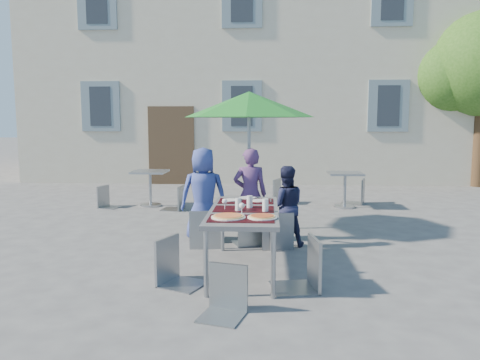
# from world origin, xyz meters

# --- Properties ---
(ground) EXTENTS (90.00, 90.00, 0.00)m
(ground) POSITION_xyz_m (0.00, 0.00, 0.00)
(ground) COLOR #47474A
(ground) RESTS_ON ground
(building) EXTENTS (13.60, 8.20, 11.10)m
(building) POSITION_xyz_m (-0.00, 11.50, 4.85)
(building) COLOR #BEB299
(building) RESTS_ON ground
(dining_table) EXTENTS (0.80, 1.85, 0.76)m
(dining_table) POSITION_xyz_m (0.45, -0.21, 0.70)
(dining_table) COLOR #3F3F43
(dining_table) RESTS_ON ground
(pizza_near_left) EXTENTS (0.37, 0.37, 0.03)m
(pizza_near_left) POSITION_xyz_m (0.30, -0.73, 0.77)
(pizza_near_left) COLOR white
(pizza_near_left) RESTS_ON dining_table
(pizza_near_right) EXTENTS (0.32, 0.32, 0.03)m
(pizza_near_right) POSITION_xyz_m (0.67, -0.72, 0.77)
(pizza_near_right) COLOR white
(pizza_near_right) RESTS_ON dining_table
(glassware) EXTENTS (0.54, 0.45, 0.15)m
(glassware) POSITION_xyz_m (0.49, -0.29, 0.83)
(glassware) COLOR silver
(glassware) RESTS_ON dining_table
(place_settings) EXTENTS (0.64, 0.44, 0.01)m
(place_settings) POSITION_xyz_m (0.44, 0.43, 0.76)
(place_settings) COLOR white
(place_settings) RESTS_ON dining_table
(child_0) EXTENTS (0.74, 0.53, 1.40)m
(child_0) POSITION_xyz_m (-0.23, 1.20, 0.70)
(child_0) COLOR #33428E
(child_0) RESTS_ON ground
(child_1) EXTENTS (0.53, 0.37, 1.39)m
(child_1) POSITION_xyz_m (0.46, 1.29, 0.69)
(child_1) COLOR #523165
(child_1) RESTS_ON ground
(child_2) EXTENTS (0.60, 0.39, 1.16)m
(child_2) POSITION_xyz_m (0.98, 0.97, 0.58)
(child_2) COLOR #1A1D3A
(child_2) RESTS_ON ground
(chair_0) EXTENTS (0.51, 0.52, 1.03)m
(chair_0) POSITION_xyz_m (-0.15, 0.83, 0.61)
(chair_0) COLOR #90959B
(chair_0) RESTS_ON ground
(chair_1) EXTENTS (0.49, 0.49, 0.86)m
(chair_1) POSITION_xyz_m (0.45, 0.96, 0.50)
(chair_1) COLOR #949B9F
(chair_1) RESTS_ON ground
(chair_2) EXTENTS (0.51, 0.51, 1.00)m
(chair_2) POSITION_xyz_m (0.86, 0.83, 0.59)
(chair_2) COLOR gray
(chair_2) RESTS_ON ground
(chair_3) EXTENTS (0.57, 0.57, 0.98)m
(chair_3) POSITION_xyz_m (-0.29, -0.70, 0.57)
(chair_3) COLOR #91959C
(chair_3) RESTS_ON ground
(chair_4) EXTENTS (0.54, 0.54, 1.05)m
(chair_4) POSITION_xyz_m (1.12, -0.77, 0.62)
(chair_4) COLOR #90959B
(chair_4) RESTS_ON ground
(chair_5) EXTENTS (0.47, 0.48, 0.87)m
(chair_5) POSITION_xyz_m (0.33, -1.48, 0.50)
(chair_5) COLOR gray
(chair_5) RESTS_ON ground
(patio_umbrella) EXTENTS (2.11, 2.11, 2.26)m
(patio_umbrella) POSITION_xyz_m (0.42, 1.98, 2.02)
(patio_umbrella) COLOR #ADB0B5
(patio_umbrella) RESTS_ON ground
(cafe_table_0) EXTENTS (0.70, 0.70, 0.75)m
(cafe_table_0) POSITION_xyz_m (-1.74, 3.99, 0.52)
(cafe_table_0) COLOR #ADB0B5
(cafe_table_0) RESTS_ON ground
(bg_chair_l_0) EXTENTS (0.48, 0.48, 0.86)m
(bg_chair_l_0) POSITION_xyz_m (-2.61, 3.78, 0.50)
(bg_chair_l_0) COLOR gray
(bg_chair_l_0) RESTS_ON ground
(bg_chair_r_0) EXTENTS (0.47, 0.47, 0.93)m
(bg_chair_r_0) POSITION_xyz_m (-1.10, 3.61, 0.54)
(bg_chair_r_0) COLOR gray
(bg_chair_r_0) RESTS_ON ground
(cafe_table_1) EXTENTS (0.69, 0.69, 0.73)m
(cafe_table_1) POSITION_xyz_m (2.32, 4.06, 0.50)
(cafe_table_1) COLOR #ADB0B5
(cafe_table_1) RESTS_ON ground
(bg_chair_l_1) EXTENTS (0.59, 0.59, 1.03)m
(bg_chair_l_1) POSITION_xyz_m (1.03, 4.40, 0.61)
(bg_chair_l_1) COLOR gray
(bg_chair_l_1) RESTS_ON ground
(bg_chair_r_1) EXTENTS (0.57, 0.57, 1.03)m
(bg_chair_r_1) POSITION_xyz_m (2.69, 4.53, 0.61)
(bg_chair_r_1) COLOR gray
(bg_chair_r_1) RESTS_ON ground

